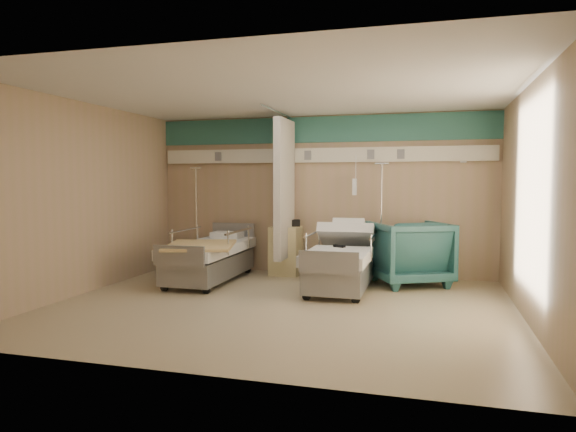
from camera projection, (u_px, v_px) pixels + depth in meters
The scene contains 13 objects.
ground at pixel (280, 306), 6.79m from camera, with size 6.00×5.00×0.00m, color tan.
room_walls at pixel (283, 165), 6.91m from camera, with size 6.04×5.04×2.82m.
bed_right at pixel (342, 268), 7.86m from camera, with size 1.00×2.16×0.63m, color white, non-canonical shape.
bed_left at pixel (210, 262), 8.44m from camera, with size 1.00×2.16×0.63m, color white, non-canonical shape.
bedside_cabinet at pixel (286, 251), 9.02m from camera, with size 0.50×0.48×0.85m, color #D2C183.
visitor_armchair at pixel (409, 253), 8.16m from camera, with size 1.10×1.13×1.03m, color #1F4D4E.
waffle_blanket at pixel (408, 218), 8.08m from camera, with size 0.69×0.61×0.08m, color silver.
iv_stand_right at pixel (381, 255), 8.64m from camera, with size 0.35×0.35×1.96m.
iv_stand_left at pixel (197, 250), 9.33m from camera, with size 0.34×0.34×1.89m.
call_remote at pixel (339, 246), 7.90m from camera, with size 0.18×0.08×0.04m, color black.
tan_blanket at pixel (201, 245), 7.96m from camera, with size 0.99×1.25×0.04m, color tan.
toiletry_bag at pixel (294, 223), 9.04m from camera, with size 0.22×0.14×0.12m, color black.
white_cup at pixel (275, 223), 9.05m from camera, with size 0.08×0.08×0.12m, color white.
Camera 1 is at (1.89, -6.42, 1.66)m, focal length 32.00 mm.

